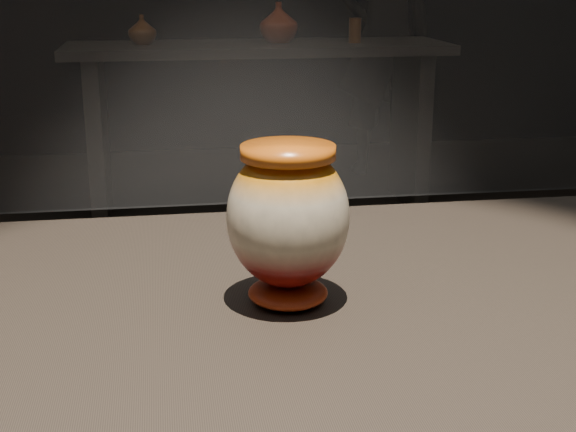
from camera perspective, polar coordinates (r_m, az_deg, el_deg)
name	(u,v)px	position (r m, az deg, el deg)	size (l,w,h in m)	color
main_vase	(288,219)	(0.90, 0.00, -0.21)	(0.16, 0.16, 0.19)	#610C08
back_shelf	(258,94)	(4.32, -2.12, 8.69)	(2.00, 0.60, 0.90)	black
back_vase_left	(142,30)	(4.27, -10.34, 12.90)	(0.14, 0.14, 0.15)	brown
back_vase_mid	(279,23)	(4.31, -0.67, 13.60)	(0.20, 0.20, 0.21)	#610C08
back_vase_right	(355,30)	(4.32, 4.78, 13.02)	(0.06, 0.06, 0.13)	brown
visitor	(385,38)	(5.18, 6.93, 12.43)	(0.62, 0.41, 1.71)	black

